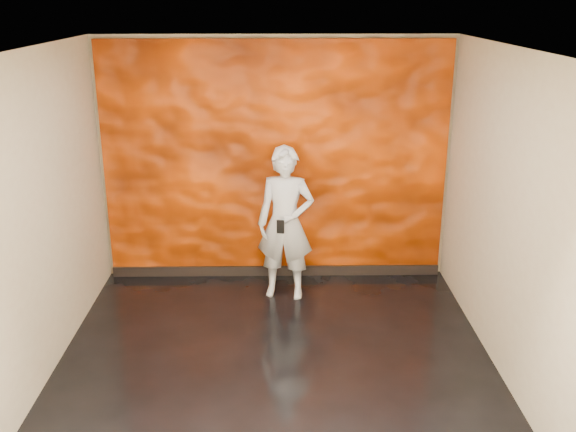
{
  "coord_description": "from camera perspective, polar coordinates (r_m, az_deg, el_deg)",
  "views": [
    {
      "loc": [
        0.03,
        -5.15,
        3.2
      ],
      "look_at": [
        0.13,
        0.91,
        1.1
      ],
      "focal_mm": 40.0,
      "sensor_mm": 36.0,
      "label": 1
    }
  ],
  "objects": [
    {
      "name": "man",
      "position": [
        6.95,
        -0.22,
        -0.67
      ],
      "size": [
        0.68,
        0.5,
        1.7
      ],
      "primitive_type": "imported",
      "rotation": [
        0.0,
        0.0,
        -0.16
      ],
      "color": "#A3A7B3",
      "rests_on": "ground"
    },
    {
      "name": "feature_wall",
      "position": [
        7.33,
        -1.13,
        4.72
      ],
      "size": [
        3.9,
        0.06,
        2.75
      ],
      "primitive_type": "cube",
      "color": "#F84A00",
      "rests_on": "ground"
    },
    {
      "name": "room",
      "position": [
        5.45,
        -1.19,
        -0.19
      ],
      "size": [
        4.02,
        4.02,
        2.81
      ],
      "color": "black",
      "rests_on": "ground"
    },
    {
      "name": "phone",
      "position": [
        6.7,
        -0.67,
        -0.96
      ],
      "size": [
        0.08,
        0.03,
        0.15
      ],
      "primitive_type": "cube",
      "rotation": [
        0.0,
        0.0,
        -0.15
      ],
      "color": "black",
      "rests_on": "man"
    },
    {
      "name": "baseboard",
      "position": [
        7.73,
        -1.06,
        -4.88
      ],
      "size": [
        3.9,
        0.04,
        0.12
      ],
      "primitive_type": "cube",
      "color": "black",
      "rests_on": "ground"
    }
  ]
}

